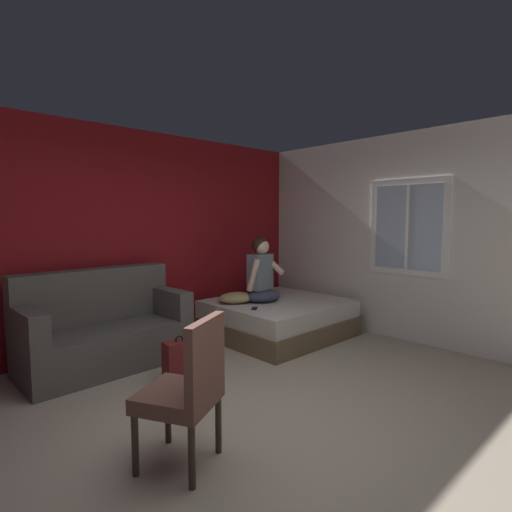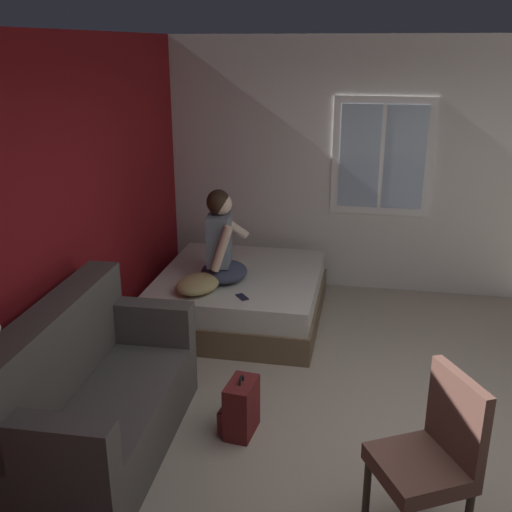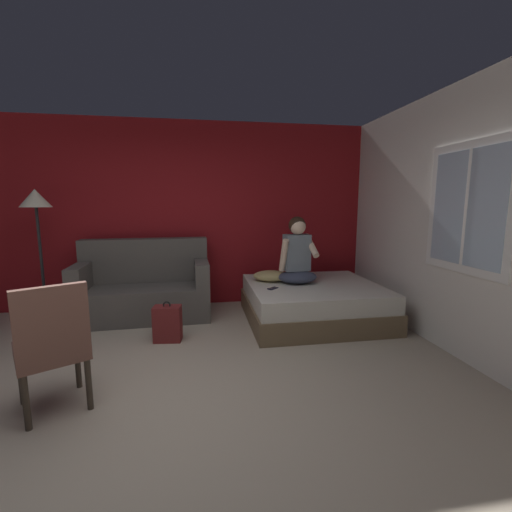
% 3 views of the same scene
% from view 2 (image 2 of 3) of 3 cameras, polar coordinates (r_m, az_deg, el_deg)
% --- Properties ---
extents(ground_plane, '(40.00, 40.00, 0.00)m').
position_cam_2_polar(ground_plane, '(4.35, 16.24, -18.10)').
color(ground_plane, tan).
extents(wall_back_accent, '(10.89, 0.16, 2.70)m').
position_cam_2_polar(wall_back_accent, '(4.31, -21.26, 1.28)').
color(wall_back_accent, maroon).
rests_on(wall_back_accent, ground).
extents(wall_side_with_window, '(0.19, 6.78, 2.70)m').
position_cam_2_polar(wall_side_with_window, '(6.61, 15.28, 7.97)').
color(wall_side_with_window, silver).
rests_on(wall_side_with_window, ground).
extents(bed, '(1.72, 1.58, 0.48)m').
position_cam_2_polar(bed, '(5.96, -1.52, -3.83)').
color(bed, brown).
rests_on(bed, ground).
extents(couch, '(1.72, 0.86, 1.04)m').
position_cam_2_polar(couch, '(4.20, -15.29, -12.98)').
color(couch, '#514C47').
rests_on(couch, ground).
extents(side_chair, '(0.62, 0.62, 0.98)m').
position_cam_2_polar(side_chair, '(3.51, 16.45, -17.52)').
color(side_chair, '#382D23').
rests_on(side_chair, ground).
extents(person_seated, '(0.56, 0.49, 0.88)m').
position_cam_2_polar(person_seated, '(5.60, -3.30, 1.15)').
color(person_seated, '#383D51').
rests_on(person_seated, bed).
extents(backpack, '(0.32, 0.26, 0.46)m').
position_cam_2_polar(backpack, '(4.33, -1.52, -14.29)').
color(backpack, maroon).
rests_on(backpack, ground).
extents(throw_pillow, '(0.55, 0.46, 0.14)m').
position_cam_2_polar(throw_pillow, '(5.45, -5.56, -2.67)').
color(throw_pillow, tan).
rests_on(throw_pillow, bed).
extents(cell_phone, '(0.15, 0.14, 0.01)m').
position_cam_2_polar(cell_phone, '(5.32, -1.32, -3.92)').
color(cell_phone, black).
rests_on(cell_phone, bed).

